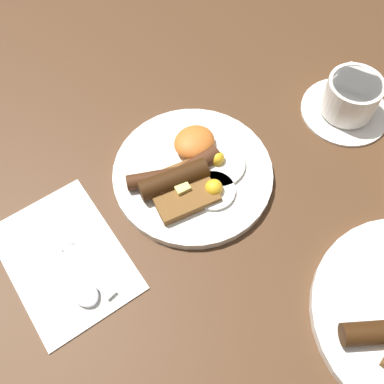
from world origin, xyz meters
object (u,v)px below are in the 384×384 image
Objects in this scene: breakfast_plate_near at (191,173)px; spoon at (75,283)px; teacup_near at (350,99)px; knife at (67,246)px.

breakfast_plate_near reaches higher than spoon.
spoon is (0.22, 0.03, -0.01)m from breakfast_plate_near.
teacup_near is (-0.27, 0.06, 0.02)m from breakfast_plate_near.
teacup_near is 0.48m from knife.
breakfast_plate_near is 1.43× the size of spoon.
knife is (0.47, -0.09, -0.02)m from teacup_near.
teacup_near is at bearing 75.18° from knife.
teacup_near is 0.86× the size of spoon.
spoon is at bearing -4.21° from teacup_near.
teacup_near reaches higher than spoon.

